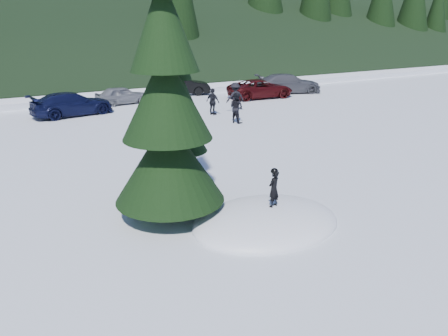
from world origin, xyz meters
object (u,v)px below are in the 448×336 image
adult_1 (213,102)px  car_5 (181,85)px  car_3 (72,104)px  spruce_tall (167,107)px  car_4 (122,95)px  car_7 (288,83)px  adult_0 (236,108)px  car_6 (261,89)px  adult_2 (235,97)px  spruce_short (180,134)px  child_skier (274,189)px

adult_1 → car_5: size_ratio=0.36×
car_3 → adult_1: bearing=-128.1°
spruce_tall → car_4: bearing=76.8°
car_7 → adult_0: bearing=147.8°
car_6 → adult_0: bearing=141.6°
adult_2 → car_5: adult_2 is taller
adult_0 → spruce_short: bearing=121.9°
spruce_tall → adult_0: spruce_tall is taller
car_4 → spruce_tall: bearing=161.6°
car_4 → spruce_short: bearing=163.7°
child_skier → adult_1: size_ratio=0.66×
car_3 → car_7: size_ratio=0.94×
spruce_short → car_7: bearing=43.4°
spruce_tall → car_3: spruce_tall is taller
adult_2 → car_6: size_ratio=0.37×
child_skier → car_7: size_ratio=0.21×
car_4 → car_5: size_ratio=0.81×
adult_2 → spruce_tall: bearing=58.4°
adult_0 → car_4: bearing=5.8°
car_3 → car_4: car_3 is taller
spruce_short → car_7: spruce_short is taller
spruce_short → adult_0: (7.34, 8.53, -1.23)m
adult_1 → car_5: (1.54, 8.12, -0.08)m
spruce_short → car_3: bearing=91.5°
adult_0 → car_3: 10.31m
car_3 → adult_0: bearing=-140.7°
spruce_tall → adult_1: 15.21m
spruce_short → car_3: spruce_short is taller
car_3 → car_7: bearing=-97.6°
child_skier → adult_2: bearing=-137.3°
adult_1 → car_7: adult_1 is taller
adult_1 → car_4: (-3.77, 6.46, -0.20)m
spruce_tall → adult_2: 16.37m
adult_1 → car_3: (-7.63, 4.18, -0.10)m
car_6 → car_7: car_7 is taller
child_skier → adult_0: adult_0 is taller
car_4 → car_6: size_ratio=0.73×
spruce_short → child_skier: spruce_short is taller
adult_0 → child_skier: bearing=135.9°
spruce_tall → car_5: spruce_tall is taller
adult_0 → car_4: (-3.89, 9.08, -0.24)m
spruce_tall → car_3: size_ratio=1.73×
spruce_short → adult_2: bearing=51.7°
adult_2 → car_7: adult_2 is taller
spruce_tall → spruce_short: size_ratio=1.60×
child_skier → adult_0: (5.90, 11.72, -0.15)m
car_3 → car_6: (13.82, -0.37, -0.02)m
adult_0 → adult_2: bearing=-47.4°
adult_2 → car_4: 8.35m
adult_0 → car_4: adult_0 is taller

